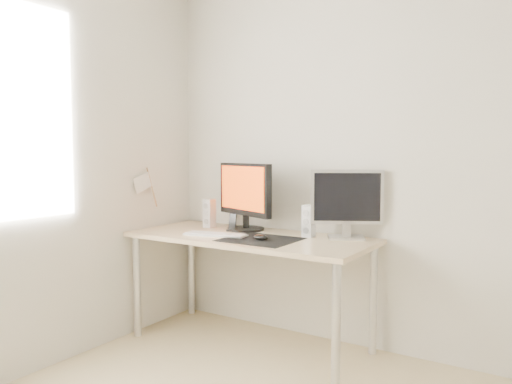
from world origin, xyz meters
The scene contains 11 objects.
wall_back centered at (0.00, 1.75, 1.25)m, with size 3.50×3.50×0.00m, color silver.
mousepad centered at (-0.79, 1.28, 0.73)m, with size 0.45×0.40×0.00m, color black.
mouse centered at (-0.77, 1.25, 0.75)m, with size 0.10×0.06×0.04m, color black.
desk centered at (-0.93, 1.38, 0.65)m, with size 1.60×0.70×0.73m.
main_monitor centered at (-1.08, 1.55, 0.98)m, with size 0.53×0.34×0.47m.
second_monitor centered at (-0.35, 1.61, 0.97)m, with size 0.41×0.25×0.43m.
speaker_left centered at (-1.37, 1.52, 0.83)m, with size 0.07×0.08×0.21m.
speaker_right centered at (-0.58, 1.54, 0.83)m, with size 0.07×0.08×0.21m.
keyboard centered at (-1.11, 1.26, 0.74)m, with size 0.43×0.19×0.02m.
phone_dock centered at (-1.12, 1.46, 0.77)m, with size 0.07×0.06×0.12m.
pennant centered at (-1.72, 1.24, 1.05)m, with size 0.01×0.23×0.29m.
Camera 1 is at (0.84, -1.31, 1.27)m, focal length 35.00 mm.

